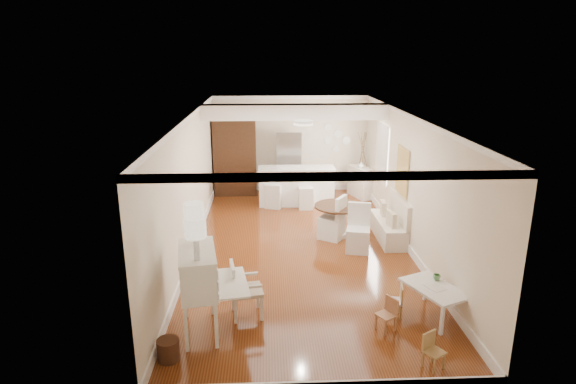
{
  "coord_description": "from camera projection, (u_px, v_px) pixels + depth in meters",
  "views": [
    {
      "loc": [
        -0.68,
        -9.41,
        4.04
      ],
      "look_at": [
        -0.25,
        0.3,
        1.17
      ],
      "focal_mm": 30.0,
      "sensor_mm": 36.0,
      "label": 1
    }
  ],
  "objects": [
    {
      "name": "slip_chair_far",
      "position": [
        332.0,
        217.0,
        10.63
      ],
      "size": [
        0.67,
        0.66,
        1.0
      ],
      "primitive_type": "cube",
      "rotation": [
        0.0,
        0.0,
        -2.13
      ],
      "color": "white",
      "rests_on": "ground"
    },
    {
      "name": "secretary_bureau",
      "position": [
        199.0,
        292.0,
        7.01
      ],
      "size": [
        1.19,
        1.2,
        1.32
      ],
      "primitive_type": "cube",
      "rotation": [
        0.0,
        0.0,
        0.17
      ],
      "color": "white",
      "rests_on": "ground"
    },
    {
      "name": "gustavian_armchair",
      "position": [
        247.0,
        289.0,
        7.52
      ],
      "size": [
        0.59,
        0.59,
        0.9
      ],
      "primitive_type": "cube",
      "rotation": [
        0.0,
        0.0,
        1.73
      ],
      "color": "silver",
      "rests_on": "ground"
    },
    {
      "name": "branch_vase",
      "position": [
        361.0,
        165.0,
        13.52
      ],
      "size": [
        0.17,
        0.17,
        0.17
      ],
      "primitive_type": "imported",
      "rotation": [
        0.0,
        0.0,
        0.06
      ],
      "color": "white",
      "rests_on": "sideboard"
    },
    {
      "name": "dining_table",
      "position": [
        338.0,
        221.0,
        10.8
      ],
      "size": [
        1.36,
        1.36,
        0.73
      ],
      "primitive_type": "cylinder",
      "rotation": [
        0.0,
        0.0,
        -0.34
      ],
      "color": "#412515",
      "rests_on": "ground"
    },
    {
      "name": "wicker_basket",
      "position": [
        168.0,
        350.0,
        6.5
      ],
      "size": [
        0.32,
        0.32,
        0.3
      ],
      "primitive_type": "cylinder",
      "rotation": [
        0.0,
        0.0,
        -0.05
      ],
      "color": "#472716",
      "rests_on": "ground"
    },
    {
      "name": "kids_chair_a",
      "position": [
        386.0,
        315.0,
        7.16
      ],
      "size": [
        0.35,
        0.35,
        0.52
      ],
      "primitive_type": "cube",
      "rotation": [
        0.0,
        0.0,
        -1.02
      ],
      "color": "#AD734E",
      "rests_on": "ground"
    },
    {
      "name": "slip_chair_near",
      "position": [
        358.0,
        228.0,
        9.95
      ],
      "size": [
        0.57,
        0.59,
        1.0
      ],
      "primitive_type": "cube",
      "rotation": [
        0.0,
        0.0,
        -0.22
      ],
      "color": "white",
      "rests_on": "ground"
    },
    {
      "name": "room",
      "position": [
        302.0,
        154.0,
        9.94
      ],
      "size": [
        9.0,
        9.04,
        2.82
      ],
      "color": "brown",
      "rests_on": "ground"
    },
    {
      "name": "kids_table",
      "position": [
        433.0,
        302.0,
        7.54
      ],
      "size": [
        0.97,
        1.17,
        0.51
      ],
      "primitive_type": "cube",
      "rotation": [
        0.0,
        0.0,
        0.42
      ],
      "color": "white",
      "rests_on": "ground"
    },
    {
      "name": "sideboard",
      "position": [
        361.0,
        182.0,
        13.72
      ],
      "size": [
        0.69,
        0.99,
        0.87
      ],
      "primitive_type": "cube",
      "rotation": [
        0.0,
        0.0,
        0.36
      ],
      "color": "silver",
      "rests_on": "ground"
    },
    {
      "name": "bar_stool_left",
      "position": [
        274.0,
        189.0,
        12.75
      ],
      "size": [
        0.51,
        0.51,
        1.04
      ],
      "primitive_type": "cube",
      "rotation": [
        0.0,
        0.0,
        -0.27
      ],
      "color": "silver",
      "rests_on": "ground"
    },
    {
      "name": "pantry_cabinet",
      "position": [
        235.0,
        155.0,
        13.8
      ],
      "size": [
        1.2,
        0.6,
        2.3
      ],
      "primitive_type": "cube",
      "color": "#381E11",
      "rests_on": "ground"
    },
    {
      "name": "breakfast_counter",
      "position": [
        296.0,
        186.0,
        13.01
      ],
      "size": [
        2.05,
        0.65,
        1.03
      ],
      "primitive_type": "cube",
      "color": "white",
      "rests_on": "ground"
    },
    {
      "name": "bar_stool_right",
      "position": [
        306.0,
        192.0,
        12.66
      ],
      "size": [
        0.38,
        0.38,
        0.93
      ],
      "primitive_type": "cube",
      "rotation": [
        0.0,
        0.0,
        0.01
      ],
      "color": "silver",
      "rests_on": "ground"
    },
    {
      "name": "pencil_cup",
      "position": [
        437.0,
        277.0,
        7.69
      ],
      "size": [
        0.13,
        0.13,
        0.09
      ],
      "primitive_type": "imported",
      "rotation": [
        0.0,
        0.0,
        0.07
      ],
      "color": "#5DA05F",
      "rests_on": "kids_table"
    },
    {
      "name": "banquette",
      "position": [
        389.0,
        218.0,
        10.61
      ],
      "size": [
        0.52,
        1.6,
        0.98
      ],
      "primitive_type": "cube",
      "color": "silver",
      "rests_on": "ground"
    },
    {
      "name": "kids_chair_b",
      "position": [
        394.0,
        300.0,
        7.55
      ],
      "size": [
        0.31,
        0.31,
        0.53
      ],
      "primitive_type": "cube",
      "rotation": [
        0.0,
        0.0,
        -1.8
      ],
      "color": "tan",
      "rests_on": "ground"
    },
    {
      "name": "kids_chair_c",
      "position": [
        434.0,
        351.0,
        6.3
      ],
      "size": [
        0.33,
        0.33,
        0.5
      ],
      "primitive_type": "cube",
      "rotation": [
        0.0,
        0.0,
        0.55
      ],
      "color": "#A47E4A",
      "rests_on": "ground"
    },
    {
      "name": "fridge",
      "position": [
        301.0,
        163.0,
        13.92
      ],
      "size": [
        0.75,
        0.65,
        1.8
      ],
      "primitive_type": "imported",
      "color": "silver",
      "rests_on": "ground"
    }
  ]
}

